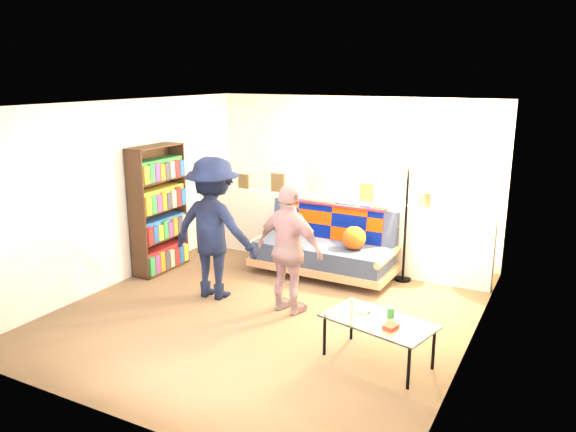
% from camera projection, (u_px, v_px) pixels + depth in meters
% --- Properties ---
extents(ground, '(5.00, 5.00, 0.00)m').
position_uv_depth(ground, '(272.00, 308.00, 6.70)').
color(ground, brown).
rests_on(ground, ground).
extents(room_shell, '(4.60, 5.05, 2.45)m').
position_uv_depth(room_shell, '(291.00, 164.00, 6.69)').
color(room_shell, silver).
rests_on(room_shell, ground).
extents(half_wall_ledge, '(4.45, 0.15, 1.00)m').
position_uv_depth(half_wall_ledge, '(333.00, 232.00, 8.12)').
color(half_wall_ledge, silver).
rests_on(half_wall_ledge, ground).
extents(ledge_decor, '(2.97, 0.02, 0.45)m').
position_uv_depth(ledge_decor, '(319.00, 185.00, 8.03)').
color(ledge_decor, brown).
rests_on(ledge_decor, half_wall_ledge).
extents(futon_sofa, '(1.99, 0.99, 0.85)m').
position_uv_depth(futon_sofa, '(327.00, 246.00, 7.77)').
color(futon_sofa, tan).
rests_on(futon_sofa, ground).
extents(bookshelf, '(0.30, 0.89, 1.77)m').
position_uv_depth(bookshelf, '(158.00, 213.00, 7.83)').
color(bookshelf, '#311C10').
rests_on(bookshelf, ground).
extents(coffee_table, '(1.15, 0.81, 0.54)m').
position_uv_depth(coffee_table, '(379.00, 323.00, 5.36)').
color(coffee_table, black).
rests_on(coffee_table, ground).
extents(floor_lamp, '(0.37, 0.31, 1.60)m').
position_uv_depth(floor_lamp, '(407.00, 198.00, 7.36)').
color(floor_lamp, black).
rests_on(floor_lamp, ground).
extents(person_left, '(1.16, 0.69, 1.76)m').
position_uv_depth(person_left, '(214.00, 228.00, 6.87)').
color(person_left, black).
rests_on(person_left, ground).
extents(person_right, '(0.94, 0.51, 1.53)m').
position_uv_depth(person_right, '(290.00, 250.00, 6.43)').
color(person_right, pink).
rests_on(person_right, ground).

